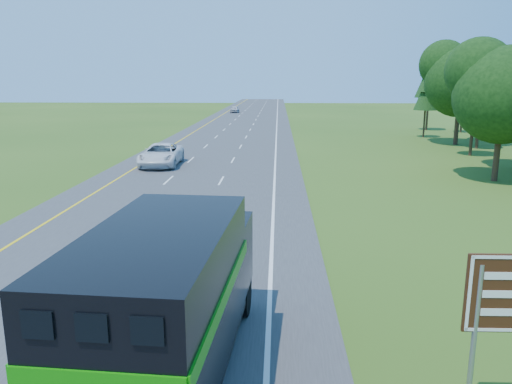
# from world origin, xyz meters

# --- Properties ---
(road) EXTENTS (15.00, 260.00, 0.04)m
(road) POSITION_xyz_m (0.00, 50.00, 0.02)
(road) COLOR #38383A
(road) RESTS_ON ground
(lane_markings) EXTENTS (11.15, 260.00, 0.01)m
(lane_markings) POSITION_xyz_m (0.00, 50.00, 0.04)
(lane_markings) COLOR yellow
(lane_markings) RESTS_ON road
(horse_truck) EXTENTS (3.23, 8.81, 3.83)m
(horse_truck) POSITION_xyz_m (3.37, 5.67, 2.09)
(horse_truck) COLOR black
(horse_truck) RESTS_ON road
(white_suv) EXTENTS (3.10, 6.40, 1.75)m
(white_suv) POSITION_xyz_m (-3.71, 35.05, 0.92)
(white_suv) COLOR silver
(white_suv) RESTS_ON road
(far_car) EXTENTS (1.88, 4.24, 1.42)m
(far_car) POSITION_xyz_m (-3.56, 102.34, 0.75)
(far_car) COLOR #B2B2B9
(far_car) RESTS_ON road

